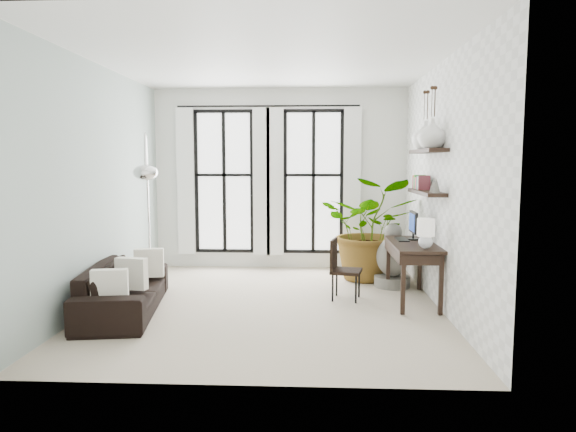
# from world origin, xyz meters

# --- Properties ---
(floor) EXTENTS (5.00, 5.00, 0.00)m
(floor) POSITION_xyz_m (0.00, 0.00, 0.00)
(floor) COLOR #B6A691
(floor) RESTS_ON ground
(ceiling) EXTENTS (5.00, 5.00, 0.00)m
(ceiling) POSITION_xyz_m (0.00, 0.00, 3.20)
(ceiling) COLOR white
(ceiling) RESTS_ON wall_back
(wall_left) EXTENTS (0.00, 5.00, 5.00)m
(wall_left) POSITION_xyz_m (-2.25, 0.00, 1.60)
(wall_left) COLOR #9BADA6
(wall_left) RESTS_ON floor
(wall_right) EXTENTS (0.00, 5.00, 5.00)m
(wall_right) POSITION_xyz_m (2.25, 0.00, 1.60)
(wall_right) COLOR white
(wall_right) RESTS_ON floor
(wall_back) EXTENTS (4.50, 0.00, 4.50)m
(wall_back) POSITION_xyz_m (0.00, 2.50, 1.60)
(wall_back) COLOR white
(wall_back) RESTS_ON floor
(windows) EXTENTS (3.26, 0.13, 2.65)m
(windows) POSITION_xyz_m (-0.20, 2.43, 1.56)
(windows) COLOR white
(windows) RESTS_ON wall_back
(wall_shelves) EXTENTS (0.25, 1.30, 0.60)m
(wall_shelves) POSITION_xyz_m (2.11, 0.30, 1.73)
(wall_shelves) COLOR black
(wall_shelves) RESTS_ON wall_right
(sofa) EXTENTS (1.12, 2.19, 0.61)m
(sofa) POSITION_xyz_m (-1.80, -0.41, 0.31)
(sofa) COLOR black
(sofa) RESTS_ON floor
(throw_pillows) EXTENTS (0.40, 1.52, 0.40)m
(throw_pillows) POSITION_xyz_m (-1.70, -0.41, 0.50)
(throw_pillows) COLOR white
(throw_pillows) RESTS_ON sofa
(plant) EXTENTS (1.75, 1.60, 1.66)m
(plant) POSITION_xyz_m (1.53, 1.58, 0.83)
(plant) COLOR #2D7228
(plant) RESTS_ON floor
(desk) EXTENTS (0.58, 1.38, 1.20)m
(desk) POSITION_xyz_m (1.94, 0.21, 0.75)
(desk) COLOR black
(desk) RESTS_ON floor
(desk_chair) EXTENTS (0.48, 0.48, 0.84)m
(desk_chair) POSITION_xyz_m (0.98, 0.34, 0.48)
(desk_chair) COLOR black
(desk_chair) RESTS_ON floor
(arc_lamp) EXTENTS (0.73, 1.63, 2.30)m
(arc_lamp) POSITION_xyz_m (-1.70, 0.28, 1.79)
(arc_lamp) COLOR silver
(arc_lamp) RESTS_ON floor
(buddha) EXTENTS (0.54, 0.54, 0.98)m
(buddha) POSITION_xyz_m (1.81, 1.11, 0.41)
(buddha) COLOR slate
(buddha) RESTS_ON floor
(vase_a) EXTENTS (0.37, 0.37, 0.38)m
(vase_a) POSITION_xyz_m (2.11, 0.01, 2.27)
(vase_a) COLOR white
(vase_a) RESTS_ON shelf_upper
(vase_b) EXTENTS (0.37, 0.37, 0.38)m
(vase_b) POSITION_xyz_m (2.11, 0.41, 2.27)
(vase_b) COLOR white
(vase_b) RESTS_ON shelf_upper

